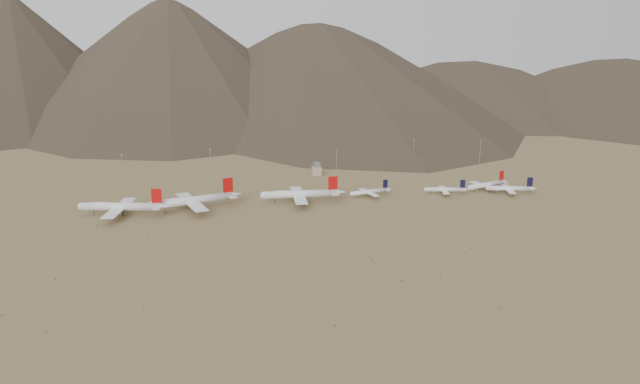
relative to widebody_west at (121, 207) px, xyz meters
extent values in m
plane|color=olive|center=(136.36, -24.22, -7.11)|extent=(3000.00, 3000.00, 0.00)
cylinder|color=white|center=(-0.29, 0.07, -0.08)|extent=(57.59, 19.28, 5.97)
sphere|color=white|center=(-28.38, 6.81, -0.08)|extent=(5.85, 5.85, 5.85)
cone|color=white|center=(31.18, -7.48, 0.37)|extent=(11.37, 7.65, 5.37)
cube|color=white|center=(-1.41, 0.34, -0.97)|extent=(21.35, 53.67, 0.75)
cube|color=white|center=(26.69, -6.40, 0.52)|extent=(9.75, 20.79, 0.36)
cube|color=#B70C0B|center=(25.56, -6.13, 8.21)|extent=(7.43, 2.27, 10.59)
cylinder|color=black|center=(-19.96, 4.79, -5.08)|extent=(0.39, 0.39, 4.05)
cylinder|color=black|center=(1.18, 1.25, -5.08)|extent=(0.48, 0.48, 4.05)
cylinder|color=black|center=(0.49, -1.65, -5.08)|extent=(0.48, 0.48, 4.05)
ellipsoid|color=white|center=(-14.90, 3.57, 1.57)|extent=(19.03, 8.67, 3.58)
cylinder|color=slate|center=(1.06, 10.64, -2.45)|extent=(6.25, 3.96, 2.69)
cylinder|color=slate|center=(-3.88, -9.96, -2.45)|extent=(6.25, 3.96, 2.69)
cylinder|color=slate|center=(3.28, 19.91, -2.45)|extent=(6.25, 3.96, 2.69)
cylinder|color=slate|center=(-6.11, -19.24, -2.45)|extent=(6.25, 3.96, 2.69)
cylinder|color=white|center=(51.28, 4.26, 0.31)|extent=(60.49, 21.87, 6.30)
sphere|color=white|center=(21.85, -3.64, 0.31)|extent=(6.17, 6.17, 6.17)
cone|color=white|center=(84.25, 13.10, 0.78)|extent=(12.06, 8.32, 5.67)
cube|color=white|center=(50.10, 3.94, -0.64)|extent=(23.89, 56.48, 0.79)
cube|color=white|center=(79.54, 11.83, 0.94)|extent=(10.80, 21.92, 0.38)
cube|color=#B70C0B|center=(78.36, 11.52, 9.04)|extent=(7.80, 2.60, 11.17)
cylinder|color=black|center=(30.68, -1.27, -4.97)|extent=(0.41, 0.41, 4.27)
cylinder|color=black|center=(52.05, 6.09, -4.97)|extent=(0.51, 0.51, 4.27)
cylinder|color=black|center=(52.87, 3.05, -4.97)|extent=(0.51, 0.51, 4.27)
ellipsoid|color=white|center=(35.98, 0.15, 2.04)|extent=(20.06, 9.61, 3.78)
cylinder|color=slate|center=(47.21, 14.73, -2.19)|extent=(6.62, 4.32, 2.83)
cylinder|color=slate|center=(53.00, -6.85, -2.19)|extent=(6.62, 4.32, 2.83)
cylinder|color=slate|center=(44.61, 24.44, -2.19)|extent=(6.62, 4.32, 2.83)
cylinder|color=slate|center=(55.60, -16.56, -2.19)|extent=(6.62, 4.32, 2.83)
cylinder|color=white|center=(133.81, 7.03, -0.19)|extent=(57.15, 10.68, 5.87)
sphere|color=white|center=(105.48, 9.44, -0.19)|extent=(5.76, 5.76, 5.76)
cone|color=white|center=(165.53, 4.32, 0.25)|extent=(10.65, 6.14, 5.29)
cube|color=white|center=(132.68, 7.12, -1.07)|extent=(13.49, 52.70, 0.73)
cube|color=white|center=(161.00, 4.71, 0.40)|extent=(6.78, 20.17, 0.35)
cube|color=#B70C0B|center=(159.87, 4.81, 7.96)|extent=(7.41, 1.15, 10.42)
cylinder|color=black|center=(113.98, 8.72, -5.12)|extent=(0.38, 0.38, 3.98)
cylinder|color=black|center=(135.07, 8.40, -5.12)|extent=(0.47, 0.47, 3.98)
cylinder|color=black|center=(134.82, 5.47, -5.12)|extent=(0.47, 0.47, 3.98)
ellipsoid|color=white|center=(119.08, 8.28, 1.43)|extent=(18.50, 5.94, 3.52)
cylinder|color=slate|center=(133.56, 17.51, -2.52)|extent=(5.89, 3.12, 2.64)
cylinder|color=slate|center=(131.79, -3.26, -2.52)|extent=(5.89, 3.12, 2.64)
cylinder|color=slate|center=(134.36, 26.86, -2.52)|extent=(5.89, 3.12, 2.64)
cylinder|color=slate|center=(130.99, -12.61, -2.52)|extent=(5.89, 3.12, 2.64)
cylinder|color=white|center=(192.28, 12.34, -2.97)|extent=(32.15, 10.22, 3.49)
sphere|color=white|center=(176.57, 8.94, -2.97)|extent=(3.42, 3.42, 3.42)
cone|color=white|center=(209.86, 16.16, -2.71)|extent=(6.32, 4.30, 3.14)
cube|color=white|center=(191.65, 12.21, -3.50)|extent=(10.86, 28.01, 0.44)
cube|color=white|center=(207.35, 15.61, -2.63)|extent=(5.05, 10.84, 0.21)
cube|color=black|center=(206.72, 15.48, 2.21)|extent=(4.15, 1.19, 6.89)
cylinder|color=black|center=(181.28, 9.96, -5.91)|extent=(0.37, 0.37, 2.39)
cylinder|color=black|center=(192.72, 13.33, -5.91)|extent=(0.46, 0.46, 2.39)
cylinder|color=black|center=(193.09, 11.63, -5.91)|extent=(0.46, 0.46, 2.39)
cylinder|color=slate|center=(190.01, 19.75, -4.36)|extent=(3.47, 2.22, 1.57)
cylinder|color=slate|center=(193.28, 4.67, -4.36)|extent=(3.47, 2.22, 1.57)
cylinder|color=white|center=(255.23, 6.25, -3.09)|extent=(31.15, 10.85, 3.39)
sphere|color=white|center=(240.07, 10.04, -3.09)|extent=(3.33, 3.33, 3.33)
cone|color=white|center=(272.21, 2.02, -2.83)|extent=(6.20, 4.32, 3.05)
cube|color=white|center=(254.62, 6.41, -3.60)|extent=(11.33, 27.21, 0.42)
cube|color=white|center=(269.79, 2.62, -2.75)|extent=(5.19, 10.56, 0.20)
cube|color=black|center=(269.18, 2.78, 1.96)|extent=(4.02, 1.28, 6.70)
cylinder|color=black|center=(244.62, 8.90, -5.95)|extent=(0.36, 0.36, 2.32)
cylinder|color=black|center=(256.04, 6.93, -5.95)|extent=(0.45, 0.45, 2.32)
cylinder|color=black|center=(255.63, 5.28, -5.95)|extent=(0.45, 0.45, 2.32)
cylinder|color=slate|center=(256.44, 13.68, -4.44)|extent=(3.40, 2.24, 1.53)
cylinder|color=slate|center=(252.81, -0.87, -4.44)|extent=(3.40, 2.24, 1.53)
cylinder|color=white|center=(294.62, 10.55, -2.25)|extent=(37.11, 15.79, 4.10)
sphere|color=white|center=(276.71, 4.60, -2.25)|extent=(4.02, 4.02, 4.02)
cone|color=white|center=(314.67, 17.21, -1.95)|extent=(7.61, 5.64, 3.69)
cube|color=white|center=(293.90, 10.31, -2.87)|extent=(15.93, 32.60, 0.51)
cube|color=white|center=(311.81, 16.26, -1.84)|extent=(7.10, 12.74, 0.25)
cube|color=#B70C0B|center=(311.09, 16.02, 3.84)|extent=(4.77, 1.90, 8.09)
cylinder|color=black|center=(282.08, 6.38, -5.70)|extent=(0.43, 0.43, 2.80)
cylinder|color=black|center=(295.01, 11.76, -5.70)|extent=(0.54, 0.54, 2.80)
cylinder|color=black|center=(295.66, 9.81, -5.70)|extent=(0.54, 0.54, 2.80)
cylinder|color=slate|center=(291.04, 18.90, -3.88)|extent=(4.16, 2.94, 1.84)
cylinder|color=slate|center=(296.76, 1.71, -3.88)|extent=(4.16, 2.94, 1.84)
cylinder|color=white|center=(308.09, -3.69, -2.55)|extent=(35.13, 13.22, 3.84)
sphere|color=white|center=(291.04, 1.07, -2.55)|extent=(3.77, 3.77, 3.77)
cone|color=white|center=(327.18, -9.02, -2.27)|extent=(7.07, 5.05, 3.46)
cube|color=white|center=(307.40, -3.50, -3.13)|extent=(13.61, 30.75, 0.48)
cube|color=white|center=(324.46, -8.26, -2.17)|extent=(6.17, 11.96, 0.23)
cube|color=black|center=(323.77, -8.07, 3.16)|extent=(4.53, 1.57, 7.59)
cylinder|color=black|center=(296.15, -0.36, -5.79)|extent=(0.40, 0.40, 2.63)
cylinder|color=black|center=(309.03, -2.95, -5.79)|extent=(0.51, 0.51, 2.63)
cylinder|color=black|center=(308.51, -4.81, -5.79)|extent=(0.51, 0.51, 2.63)
cylinder|color=slate|center=(309.69, 4.69, -4.08)|extent=(3.88, 2.62, 1.73)
cylinder|color=slate|center=(305.12, -11.68, -4.08)|extent=(3.88, 2.62, 1.73)
cube|color=tan|center=(166.36, 95.78, -3.11)|extent=(8.00, 8.00, 8.00)
cube|color=slate|center=(166.36, 95.78, 2.89)|extent=(6.00, 6.00, 4.00)
cylinder|color=gray|center=(-7.05, 103.95, 5.39)|extent=(0.50, 0.50, 25.00)
cube|color=gray|center=(-7.05, 103.95, 18.19)|extent=(2.00, 0.60, 0.80)
cylinder|color=gray|center=(69.92, 113.47, 5.39)|extent=(0.50, 0.50, 25.00)
cube|color=gray|center=(69.92, 113.47, 18.19)|extent=(2.00, 0.60, 0.80)
cylinder|color=gray|center=(182.24, 83.28, 5.39)|extent=(0.50, 0.50, 25.00)
cube|color=gray|center=(182.24, 83.28, 18.19)|extent=(2.00, 0.60, 0.80)
cylinder|color=gray|center=(269.76, 117.45, 5.39)|extent=(0.50, 0.50, 25.00)
cube|color=gray|center=(269.76, 117.45, 18.19)|extent=(2.00, 0.60, 0.80)
cylinder|color=gray|center=(333.71, 101.94, 5.39)|extent=(0.50, 0.50, 25.00)
cube|color=gray|center=(333.71, 101.94, 18.19)|extent=(2.00, 0.60, 0.80)
ellipsoid|color=brown|center=(191.41, -31.02, -6.73)|extent=(1.00, 1.00, 0.74)
ellipsoid|color=brown|center=(308.78, -74.00, -6.82)|extent=(0.97, 0.97, 0.58)
ellipsoid|color=brown|center=(183.22, -154.84, -6.77)|extent=(0.75, 0.75, 0.67)
ellipsoid|color=brown|center=(310.91, -55.48, -6.86)|extent=(0.61, 0.61, 0.49)
ellipsoid|color=brown|center=(23.25, -164.93, -6.85)|extent=(0.63, 0.63, 0.52)
ellipsoid|color=brown|center=(217.24, -155.56, -6.85)|extent=(0.62, 0.62, 0.52)
ellipsoid|color=brown|center=(-25.62, -116.60, -6.77)|extent=(0.91, 0.91, 0.67)
ellipsoid|color=brown|center=(249.18, -36.50, -6.85)|extent=(0.69, 0.69, 0.50)
ellipsoid|color=brown|center=(-42.91, -157.36, -6.83)|extent=(0.94, 0.94, 0.54)
ellipsoid|color=brown|center=(21.69, -181.10, -6.92)|extent=(0.66, 0.66, 0.38)
ellipsoid|color=brown|center=(361.34, -64.95, -6.83)|extent=(0.85, 0.85, 0.55)
ellipsoid|color=brown|center=(48.08, -63.79, -6.86)|extent=(0.64, 0.64, 0.49)
ellipsoid|color=brown|center=(158.71, -159.21, -6.66)|extent=(1.03, 1.03, 0.90)
ellipsoid|color=brown|center=(151.83, -120.56, -6.81)|extent=(0.73, 0.73, 0.59)
ellipsoid|color=brown|center=(231.78, -84.35, -6.68)|extent=(1.09, 1.09, 0.86)
ellipsoid|color=brown|center=(195.01, -201.24, -6.70)|extent=(1.08, 1.08, 0.81)
ellipsoid|color=brown|center=(149.97, -158.42, -6.85)|extent=(0.71, 0.71, 0.52)
ellipsoid|color=brown|center=(-18.50, -180.00, -6.74)|extent=(0.98, 0.98, 0.73)
ellipsoid|color=brown|center=(344.40, -39.15, -6.93)|extent=(0.53, 0.53, 0.35)
ellipsoid|color=brown|center=(264.28, -19.28, -6.75)|extent=(0.91, 0.91, 0.72)
ellipsoid|color=brown|center=(337.02, -28.84, -6.83)|extent=(0.68, 0.68, 0.56)
ellipsoid|color=brown|center=(200.20, -99.20, -6.88)|extent=(0.86, 0.86, 0.45)
ellipsoid|color=brown|center=(110.46, -202.45, -6.67)|extent=(1.09, 1.09, 0.88)
ellipsoid|color=brown|center=(359.43, -40.05, -6.81)|extent=(1.05, 1.05, 0.60)
ellipsoid|color=brown|center=(130.64, -38.39, -6.83)|extent=(0.62, 0.62, 0.55)
ellipsoid|color=brown|center=(-15.46, -20.13, -6.68)|extent=(1.07, 1.07, 0.86)
ellipsoid|color=brown|center=(235.12, -168.30, -6.88)|extent=(0.73, 0.73, 0.45)
ellipsoid|color=brown|center=(190.18, -105.78, -6.90)|extent=(0.78, 0.78, 0.41)
ellipsoid|color=brown|center=(152.12, -126.25, -6.68)|extent=(1.04, 1.04, 0.86)
ellipsoid|color=brown|center=(20.70, -46.56, -6.90)|extent=(0.53, 0.53, 0.41)
ellipsoid|color=brown|center=(20.79, -59.36, -6.73)|extent=(0.85, 0.85, 0.75)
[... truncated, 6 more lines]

